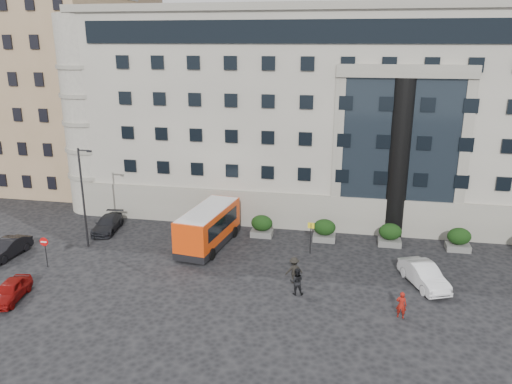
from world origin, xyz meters
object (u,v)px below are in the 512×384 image
Objects in this scene: hedge_a at (202,222)px; hedge_d at (390,234)px; hedge_c at (324,230)px; pedestrian_c at (294,270)px; bus_stop_sign at (311,233)px; white_taxi at (424,275)px; parked_car_c at (108,224)px; parked_car_d at (144,200)px; minibus at (208,226)px; hedge_e at (459,239)px; street_lamp at (84,194)px; no_entry_sign at (45,246)px; pedestrian_a at (401,305)px; red_truck at (146,179)px; pedestrian_b at (297,281)px; parked_car_b at (7,248)px; parked_car_a at (10,291)px; hedge_b at (262,226)px.

hedge_a and hedge_d have the same top height.
pedestrian_c is (-1.57, -7.81, -0.01)m from hedge_c.
bus_stop_sign is 0.55× the size of white_taxi.
hedge_d is at bearing -154.28° from pedestrian_c.
parked_car_c is 0.83× the size of parked_car_d.
white_taxi is at bearing -5.56° from minibus.
hedge_a is 8.15m from parked_car_c.
hedge_c and hedge_e have the same top height.
white_taxi is at bearing -4.08° from street_lamp.
bus_stop_sign is at bearing 18.08° from no_entry_sign.
no_entry_sign is 24.67m from pedestrian_a.
hedge_e is at bearing -20.27° from red_truck.
pedestrian_b is at bearing -47.95° from red_truck.
hedge_c reaches higher than parked_car_d.
bus_stop_sign is 23.06m from parked_car_b.
no_entry_sign is 0.51× the size of white_taxi.
parked_car_d is at bearing 77.57° from parked_car_a.
bus_stop_sign reaches higher than hedge_b.
hedge_d is 1.01× the size of pedestrian_c.
parked_car_c is at bearing -9.95° from pedestrian_a.
hedge_b is 19.27m from parked_car_a.
pedestrian_c is (-6.77, -7.81, -0.01)m from hedge_d.
hedge_c is 0.40× the size of white_taxi.
hedge_a is 1.00× the size of hedge_d.
parked_car_a is 0.85× the size of parked_car_c.
hedge_a is 9.94m from bus_stop_sign.
hedge_c is 24.64m from parked_car_b.
bus_stop_sign reaches higher than pedestrian_c.
hedge_d reaches higher than parked_car_b.
pedestrian_b reaches higher than parked_car_d.
pedestrian_c reaches higher than white_taxi.
hedge_b is at bearing 180.00° from hedge_c.
parked_car_a is 0.70× the size of parked_car_d.
no_entry_sign is 0.49× the size of red_truck.
minibus is 10.21m from pedestrian_b.
hedge_c is 18.62m from parked_car_d.
bus_stop_sign reaches higher than white_taxi.
hedge_d is 23.67m from parked_car_d.
hedge_e is (20.80, 0.00, 0.00)m from hedge_a.
hedge_e is at bearing 9.48° from street_lamp.
bus_stop_sign is at bearing -36.16° from red_truck.
parked_car_a is at bearing -144.40° from hedge_c.
red_truck is (-10.92, 13.39, -0.40)m from minibus.
pedestrian_b is at bearing -124.30° from hedge_d.
parked_car_d is (0.44, 9.94, -3.63)m from street_lamp.
hedge_a is 0.24× the size of minibus.
bus_stop_sign is 0.53× the size of red_truck.
hedge_a is at bearing 180.00° from hedge_c.
minibus reaches higher than bus_stop_sign.
hedge_a is 1.01× the size of pedestrian_b.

